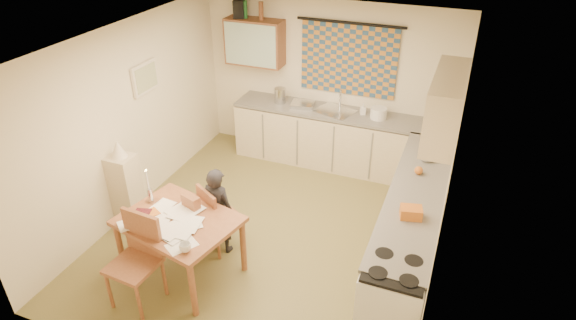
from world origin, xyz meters
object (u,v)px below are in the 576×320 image
at_px(person, 218,210).
at_px(shelf_stand, 126,190).
at_px(stove, 391,303).
at_px(chair_far, 222,228).
at_px(counter_back, 339,140).
at_px(counter_right, 412,225).
at_px(dining_table, 182,246).

bearing_deg(person, shelf_stand, 3.68).
bearing_deg(stove, chair_far, 164.16).
height_order(counter_back, counter_right, same).
xyz_separation_m(chair_far, shelf_stand, (-1.37, 0.01, 0.22)).
distance_m(counter_back, person, 2.58).
relative_size(counter_back, shelf_stand, 3.33).
height_order(chair_far, person, person).
xyz_separation_m(counter_right, person, (-2.17, -0.72, 0.12)).
distance_m(stove, dining_table, 2.37).
relative_size(person, shelf_stand, 1.15).
height_order(counter_right, dining_table, counter_right).
height_order(counter_right, shelf_stand, shelf_stand).
bearing_deg(stove, dining_table, 178.52).
relative_size(chair_far, shelf_stand, 0.90).
relative_size(counter_right, person, 2.60).
bearing_deg(chair_far, counter_back, -77.57).
bearing_deg(counter_right, stove, -90.00).
bearing_deg(person, stove, 170.42).
bearing_deg(chair_far, shelf_stand, 29.64).
height_order(counter_right, chair_far, counter_right).
xyz_separation_m(counter_back, counter_right, (1.40, -1.74, -0.00)).
height_order(dining_table, chair_far, chair_far).
relative_size(counter_right, dining_table, 2.10).
distance_m(dining_table, shelf_stand, 1.30).
xyz_separation_m(dining_table, shelf_stand, (-1.17, 0.56, 0.12)).
xyz_separation_m(stove, chair_far, (-2.17, 0.62, -0.18)).
bearing_deg(counter_back, chair_far, -107.50).
height_order(counter_back, dining_table, counter_back).
xyz_separation_m(counter_back, dining_table, (-0.97, -2.98, -0.07)).
bearing_deg(shelf_stand, counter_back, 48.60).
xyz_separation_m(counter_back, shelf_stand, (-2.14, -2.42, 0.04)).
bearing_deg(person, counter_right, -156.22).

